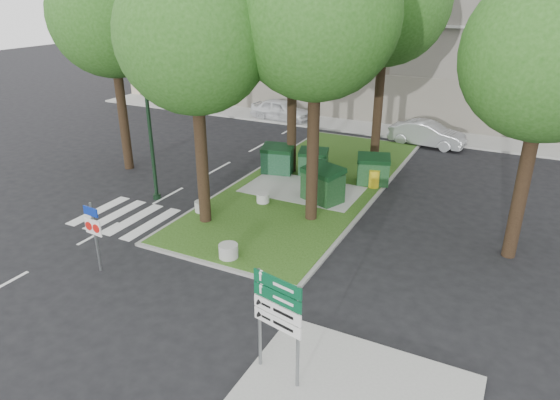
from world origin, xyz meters
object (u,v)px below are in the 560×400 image
Objects in this scene: traffic_sign_pole at (94,228)px; dumpster_c at (323,184)px; tree_median_mid at (295,20)px; dumpster_a at (278,159)px; tree_street_left at (111,3)px; bollard_mid at (263,198)px; bollard_right at (228,251)px; dumpster_d at (373,170)px; tree_median_near_left at (196,20)px; car_silver at (427,134)px; tree_street_right at (556,38)px; bollard_left at (202,206)px; directional_sign at (278,312)px; street_lamp at (148,112)px; car_white at (281,110)px; litter_bin at (374,179)px; dumpster_b at (313,162)px.

dumpster_c is at bearing 67.97° from traffic_sign_pole.
dumpster_a is (-0.55, -0.58, -6.20)m from tree_median_mid.
tree_street_left is 20.91× the size of bollard_mid.
traffic_sign_pole is at bearing -107.75° from dumpster_a.
dumpster_d is at bearing 75.66° from bollard_right.
car_silver is at bearing 69.19° from tree_median_near_left.
traffic_sign_pole is at bearing -53.35° from tree_street_left.
dumpster_a is (-10.55, 3.42, -6.21)m from tree_street_right.
dumpster_c is at bearing -46.52° from dumpster_a.
tree_median_near_left reaches higher than bollard_left.
tree_median_mid is 19.00× the size of bollard_mid.
dumpster_d is (-6.09, 4.07, -6.22)m from tree_street_right.
directional_sign is at bearing -172.08° from car_silver.
tree_street_left is 17.26× the size of bollard_right.
dumpster_d is 2.63× the size of bollard_right.
tree_median_near_left is 1.05× the size of tree_median_mid.
street_lamp reaches higher than traffic_sign_pole.
tree_street_right is at bearing -149.93° from car_silver.
tree_street_right is 20.83m from car_white.
tree_street_right reaches higher than bollard_mid.
traffic_sign_pole is at bearing -149.07° from tree_street_right.
tree_street_left reaches higher than tree_median_mid.
dumpster_b is at bearing 173.70° from litter_bin.
directional_sign is at bearing -50.51° from dumpster_c.
tree_median_mid is 0.99× the size of tree_street_right.
dumpster_c is 0.46× the size of car_white.
dumpster_b is 0.79× the size of dumpster_c.
car_white is (-6.83, 17.44, 0.37)m from bollard_right.
tree_street_left reaches higher than bollard_left.
street_lamp reaches higher than dumpster_d.
bollard_mid is 0.20× the size of directional_sign.
dumpster_c is at bearing 170.56° from tree_street_right.
car_white is at bearing 111.38° from bollard_right.
dumpster_b is at bearing 164.74° from dumpster_d.
dumpster_a reaches higher than dumpster_b.
car_silver is (6.38, 18.37, -0.82)m from traffic_sign_pole.
bollard_left is at bearing -108.82° from dumpster_a.
tree_street_left is 13.00m from bollard_right.
dumpster_b is at bearing -1.91° from tree_median_mid.
car_white is (-1.33, 14.41, -3.03)m from street_lamp.
dumpster_a is at bearing -133.64° from tree_median_mid.
dumpster_b is 2.65× the size of bollard_left.
street_lamp is at bearing 152.04° from car_silver.
dumpster_c is at bearing -46.37° from tree_median_mid.
traffic_sign_pole is (-5.50, -11.02, 0.75)m from dumpster_d.
dumpster_b is at bearing 94.41° from bollard_right.
bollard_left is at bearing -147.80° from dumpster_d.
tree_street_left is 10.07m from dumpster_a.
tree_median_near_left is at bearing 136.95° from bollard_right.
bollard_right is at bearing -75.47° from bollard_mid.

